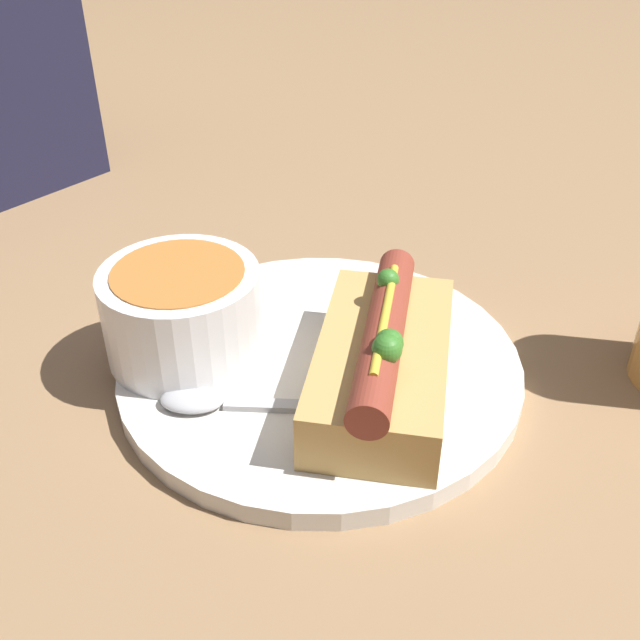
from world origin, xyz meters
TOP-DOWN VIEW (x-y plane):
  - ground_plane at (0.00, 0.00)m, footprint 4.00×4.00m
  - dinner_plate at (0.00, 0.00)m, footprint 0.25×0.25m
  - hot_dog at (0.00, -0.05)m, footprint 0.17×0.14m
  - soup_bowl at (-0.05, 0.07)m, footprint 0.10×0.10m
  - spoon at (-0.06, 0.00)m, footprint 0.11×0.14m

SIDE VIEW (x-z plane):
  - ground_plane at x=0.00m, z-range 0.00..0.00m
  - dinner_plate at x=0.00m, z-range 0.00..0.01m
  - spoon at x=-0.06m, z-range 0.01..0.02m
  - hot_dog at x=0.00m, z-range 0.00..0.07m
  - soup_bowl at x=-0.05m, z-range 0.02..0.07m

